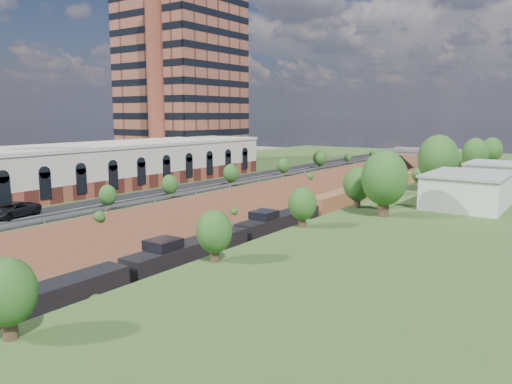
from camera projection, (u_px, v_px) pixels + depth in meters
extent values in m
cube|color=#385924|center=(183.00, 184.00, 102.13)|extent=(44.00, 180.00, 5.00)
cube|color=brown|center=(273.00, 207.00, 90.09)|extent=(10.00, 180.00, 10.00)
cube|color=brown|center=(391.00, 222.00, 77.65)|extent=(10.00, 180.00, 10.00)
cube|color=gray|center=(314.00, 212.00, 85.33)|extent=(1.58, 180.00, 0.18)
cube|color=gray|center=(342.00, 215.00, 82.39)|extent=(1.58, 180.00, 0.18)
cube|color=black|center=(253.00, 178.00, 91.85)|extent=(8.00, 180.00, 0.10)
cube|color=#99999E|center=(271.00, 176.00, 89.45)|extent=(0.06, 171.00, 0.30)
cube|color=brown|center=(112.00, 180.00, 80.92)|extent=(14.00, 62.00, 2.20)
cube|color=beige|center=(111.00, 160.00, 80.42)|extent=(14.00, 62.00, 4.30)
cube|color=beige|center=(110.00, 145.00, 80.05)|extent=(14.30, 62.30, 0.50)
cube|color=brown|center=(181.00, 68.00, 114.28)|extent=(22.00, 22.00, 44.00)
cylinder|color=brown|center=(155.00, 71.00, 97.10)|extent=(3.20, 3.20, 40.00)
cube|color=gray|center=(391.00, 163.00, 140.13)|extent=(1.50, 8.00, 6.20)
cube|color=gray|center=(479.00, 168.00, 127.14)|extent=(1.50, 8.00, 6.20)
cube|color=gray|center=(434.00, 154.00, 133.16)|extent=(24.00, 8.00, 1.00)
cube|color=gray|center=(430.00, 151.00, 129.79)|extent=(24.00, 0.30, 0.80)
cube|color=gray|center=(438.00, 150.00, 136.27)|extent=(24.00, 0.30, 0.80)
cube|color=silver|center=(468.00, 191.00, 63.02)|extent=(9.00, 12.00, 4.00)
cube|color=silver|center=(495.00, 175.00, 81.17)|extent=(8.00, 10.00, 3.60)
cylinder|color=#473323|center=(383.00, 205.00, 57.08)|extent=(1.30, 1.30, 2.62)
ellipsoid|color=#27501C|center=(385.00, 178.00, 56.59)|extent=(5.25, 5.25, 6.30)
cylinder|color=#473323|center=(78.00, 211.00, 57.25)|extent=(0.66, 0.66, 1.22)
ellipsoid|color=#27501C|center=(78.00, 198.00, 57.03)|extent=(2.45, 2.45, 2.94)
cube|color=black|center=(32.00, 306.00, 37.81)|extent=(2.77, 16.64, 2.58)
cube|color=black|center=(190.00, 254.00, 52.11)|extent=(2.77, 16.64, 2.58)
cube|color=black|center=(280.00, 224.00, 66.40)|extent=(2.77, 16.64, 2.58)
cube|color=brown|center=(420.00, 175.00, 116.06)|extent=(2.77, 104.06, 3.33)
imported|color=black|center=(13.00, 210.00, 56.28)|extent=(3.94, 6.49, 1.68)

